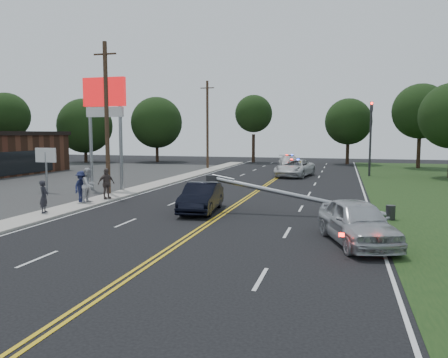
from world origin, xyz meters
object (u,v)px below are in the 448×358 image
(fallen_streetlight, at_px, (307,198))
(emergency_b, at_px, (289,162))
(pylon_sign, at_px, (105,106))
(emergency_a, at_px, (295,168))
(utility_pole_mid, at_px, (107,118))
(waiting_sedan, at_px, (357,222))
(traffic_signal, at_px, (371,132))
(small_sign, at_px, (46,159))
(crashed_sedan, at_px, (201,197))
(utility_pole_far, at_px, (207,125))
(bystander_c, at_px, (82,186))
(bystander_b, at_px, (89,185))
(bystander_a, at_px, (44,197))
(bystander_d, at_px, (106,184))

(fallen_streetlight, relative_size, emergency_b, 1.74)
(pylon_sign, bearing_deg, emergency_a, 49.17)
(utility_pole_mid, relative_size, waiting_sedan, 2.06)
(traffic_signal, height_order, emergency_b, traffic_signal)
(small_sign, height_order, crashed_sedan, small_sign)
(crashed_sedan, bearing_deg, waiting_sedan, -37.75)
(emergency_b, bearing_deg, utility_pole_far, -179.22)
(pylon_sign, bearing_deg, utility_pole_far, 86.28)
(small_sign, height_order, utility_pole_far, utility_pole_far)
(utility_pole_mid, relative_size, crashed_sedan, 2.17)
(fallen_streetlight, height_order, utility_pole_mid, utility_pole_mid)
(traffic_signal, relative_size, bystander_c, 3.89)
(fallen_streetlight, bearing_deg, bystander_b, 179.07)
(small_sign, xyz_separation_m, bystander_c, (5.24, -3.75, -1.31))
(traffic_signal, distance_m, fallen_streetlight, 22.62)
(utility_pole_mid, xyz_separation_m, utility_pole_far, (0.00, 22.00, 0.00))
(utility_pole_far, bearing_deg, waiting_sedan, -63.33)
(bystander_a, relative_size, bystander_b, 0.82)
(emergency_b, distance_m, bystander_b, 29.42)
(waiting_sedan, bearing_deg, bystander_c, 142.15)
(bystander_c, bearing_deg, emergency_a, -23.90)
(crashed_sedan, xyz_separation_m, emergency_a, (2.68, 20.14, 0.05))
(utility_pole_far, distance_m, bystander_d, 24.62)
(small_sign, xyz_separation_m, emergency_a, (15.43, 15.80, -1.52))
(utility_pole_mid, height_order, bystander_a, utility_pole_mid)
(small_sign, height_order, bystander_b, small_sign)
(fallen_streetlight, height_order, bystander_d, bystander_d)
(emergency_a, relative_size, bystander_a, 3.57)
(emergency_a, xyz_separation_m, emergency_b, (-1.54, 8.67, -0.03))
(emergency_b, height_order, bystander_c, bystander_c)
(traffic_signal, distance_m, bystander_d, 26.21)
(utility_pole_far, xyz_separation_m, bystander_d, (1.16, -24.26, -4.03))
(crashed_sedan, xyz_separation_m, bystander_a, (-7.33, -2.97, 0.18))
(utility_pole_far, bearing_deg, fallen_streetlight, -62.76)
(utility_pole_far, bearing_deg, pylon_sign, -93.72)
(emergency_a, distance_m, bystander_a, 25.19)
(utility_pole_far, distance_m, crashed_sedan, 27.84)
(utility_pole_mid, distance_m, waiting_sedan, 18.59)
(pylon_sign, height_order, emergency_a, pylon_sign)
(emergency_b, distance_m, bystander_c, 29.52)
(traffic_signal, distance_m, bystander_b, 27.55)
(pylon_sign, distance_m, utility_pole_mid, 2.55)
(traffic_signal, relative_size, utility_pole_far, 0.70)
(emergency_a, bearing_deg, emergency_b, 110.86)
(waiting_sedan, xyz_separation_m, bystander_d, (-14.46, 6.86, 0.23))
(traffic_signal, xyz_separation_m, bystander_d, (-16.34, -20.26, -3.15))
(bystander_b, bearing_deg, utility_pole_far, 2.65)
(utility_pole_far, distance_m, waiting_sedan, 35.08)
(utility_pole_mid, height_order, emergency_b, utility_pole_mid)
(emergency_a, bearing_deg, waiting_sedan, -67.90)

